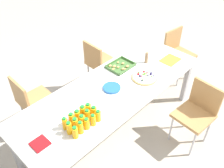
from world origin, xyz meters
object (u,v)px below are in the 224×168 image
at_px(juice_bottle_10, 65,124).
at_px(juice_bottle_7, 82,120).
at_px(party_table, 113,91).
at_px(juice_bottle_5, 69,128).
at_px(juice_bottle_1, 81,128).
at_px(juice_bottle_12, 77,116).
at_px(juice_bottle_0, 75,132).
at_px(juice_bottle_13, 83,112).
at_px(fruit_pizza, 144,77).
at_px(chair_near_right, 197,110).
at_px(juice_bottle_6, 75,124).
at_px(juice_bottle_11, 72,119).
at_px(juice_bottle_3, 93,120).
at_px(plate_stack, 111,88).
at_px(juice_bottle_4, 98,116).
at_px(napkin_stack, 40,143).
at_px(paper_folder, 170,60).
at_px(juice_bottle_9, 94,112).
at_px(cardboard_tube, 147,58).
at_px(snack_tray, 120,66).
at_px(chair_far_right, 99,61).
at_px(juice_bottle_2, 87,124).
at_px(juice_bottle_8, 87,115).
at_px(juice_bottle_14, 88,109).
at_px(chair_end, 177,51).

bearing_deg(juice_bottle_10, juice_bottle_7, -29.49).
bearing_deg(party_table, juice_bottle_5, -167.99).
distance_m(juice_bottle_1, juice_bottle_7, 0.10).
bearing_deg(juice_bottle_12, juice_bottle_0, -135.60).
xyz_separation_m(juice_bottle_13, fruit_pizza, (0.94, -0.05, -0.06)).
relative_size(chair_near_right, juice_bottle_6, 5.84).
bearing_deg(juice_bottle_11, juice_bottle_3, -46.67).
bearing_deg(plate_stack, juice_bottle_12, -170.48).
bearing_deg(plate_stack, juice_bottle_4, -151.10).
height_order(napkin_stack, paper_folder, napkin_stack).
bearing_deg(juice_bottle_3, party_table, 24.50).
relative_size(juice_bottle_9, cardboard_tube, 0.86).
bearing_deg(juice_bottle_10, fruit_pizza, -2.79).
bearing_deg(plate_stack, paper_folder, -9.37).
xyz_separation_m(party_table, juice_bottle_6, (-0.70, -0.16, 0.13)).
xyz_separation_m(juice_bottle_6, snack_tray, (1.06, 0.39, -0.05)).
relative_size(chair_near_right, plate_stack, 4.04).
xyz_separation_m(fruit_pizza, snack_tray, (-0.03, 0.37, -0.00)).
height_order(plate_stack, napkin_stack, plate_stack).
bearing_deg(juice_bottle_13, snack_tray, 19.36).
height_order(juice_bottle_3, juice_bottle_11, juice_bottle_11).
relative_size(chair_far_right, juice_bottle_1, 5.65).
distance_m(juice_bottle_7, juice_bottle_10, 0.17).
height_order(juice_bottle_7, juice_bottle_9, juice_bottle_9).
relative_size(party_table, juice_bottle_5, 16.88).
relative_size(juice_bottle_13, plate_stack, 0.71).
relative_size(juice_bottle_5, juice_bottle_12, 1.09).
height_order(juice_bottle_3, juice_bottle_5, juice_bottle_5).
height_order(juice_bottle_5, juice_bottle_6, juice_bottle_5).
bearing_deg(juice_bottle_9, chair_far_right, 44.32).
distance_m(juice_bottle_2, juice_bottle_8, 0.10).
xyz_separation_m(juice_bottle_3, plate_stack, (0.52, 0.25, -0.05)).
bearing_deg(juice_bottle_2, chair_near_right, -25.46).
bearing_deg(napkin_stack, juice_bottle_10, -4.25).
distance_m(juice_bottle_1, snack_tray, 1.16).
bearing_deg(juice_bottle_14, juice_bottle_0, -153.56).
distance_m(chair_near_right, juice_bottle_7, 1.41).
distance_m(juice_bottle_1, juice_bottle_9, 0.24).
xyz_separation_m(juice_bottle_7, juice_bottle_8, (0.08, 0.01, 0.01)).
xyz_separation_m(juice_bottle_11, juice_bottle_12, (0.07, 0.00, -0.01)).
bearing_deg(party_table, cardboard_tube, 3.69).
height_order(juice_bottle_2, cardboard_tube, cardboard_tube).
bearing_deg(chair_near_right, juice_bottle_6, 67.97).
bearing_deg(chair_near_right, juice_bottle_13, 62.43).
bearing_deg(fruit_pizza, juice_bottle_1, -175.32).
bearing_deg(juice_bottle_3, fruit_pizza, 6.09).
relative_size(party_table, chair_end, 3.00).
bearing_deg(juice_bottle_11, juice_bottle_12, 1.29).
height_order(juice_bottle_4, juice_bottle_14, same).
relative_size(juice_bottle_4, juice_bottle_7, 1.00).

